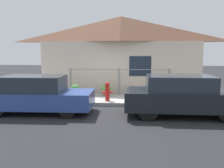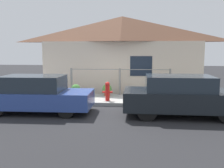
# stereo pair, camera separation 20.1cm
# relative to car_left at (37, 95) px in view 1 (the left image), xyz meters

# --- Properties ---
(ground_plane) EXTENTS (60.00, 60.00, 0.00)m
(ground_plane) POSITION_rel_car_left_xyz_m (2.86, 1.25, -0.68)
(ground_plane) COLOR #262628
(sidewalk) EXTENTS (24.00, 2.15, 0.15)m
(sidewalk) POSITION_rel_car_left_xyz_m (2.86, 2.32, -0.61)
(sidewalk) COLOR #9E9E99
(sidewalk) RESTS_ON ground_plane
(house) EXTENTS (8.63, 2.23, 4.14)m
(house) POSITION_rel_car_left_xyz_m (2.86, 4.91, 2.57)
(house) COLOR beige
(house) RESTS_ON ground_plane
(fence) EXTENTS (4.90, 0.10, 1.29)m
(fence) POSITION_rel_car_left_xyz_m (2.86, 3.25, 0.17)
(fence) COLOR gray
(fence) RESTS_ON sidewalk
(car_left) EXTENTS (4.03, 1.74, 1.38)m
(car_left) POSITION_rel_car_left_xyz_m (0.00, 0.00, 0.00)
(car_left) COLOR #2D4793
(car_left) RESTS_ON ground_plane
(car_right) EXTENTS (4.12, 1.78, 1.43)m
(car_right) POSITION_rel_car_left_xyz_m (5.26, 0.00, 0.04)
(car_right) COLOR black
(car_right) RESTS_ON ground_plane
(fire_hydrant) EXTENTS (0.44, 0.20, 0.82)m
(fire_hydrant) POSITION_rel_car_left_xyz_m (2.43, 1.74, -0.10)
(fire_hydrant) COLOR red
(fire_hydrant) RESTS_ON sidewalk
(potted_plant_near_hydrant) EXTENTS (0.45, 0.45, 0.55)m
(potted_plant_near_hydrant) POSITION_rel_car_left_xyz_m (2.27, 2.91, -0.24)
(potted_plant_near_hydrant) COLOR #9E5638
(potted_plant_near_hydrant) RESTS_ON sidewalk
(potted_plant_by_fence) EXTENTS (0.43, 0.43, 0.59)m
(potted_plant_by_fence) POSITION_rel_car_left_xyz_m (0.84, 2.53, -0.20)
(potted_plant_by_fence) COLOR slate
(potted_plant_by_fence) RESTS_ON sidewalk
(potted_plant_corner) EXTENTS (0.58, 0.58, 0.68)m
(potted_plant_corner) POSITION_rel_car_left_xyz_m (4.75, 2.47, -0.16)
(potted_plant_corner) COLOR slate
(potted_plant_corner) RESTS_ON sidewalk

